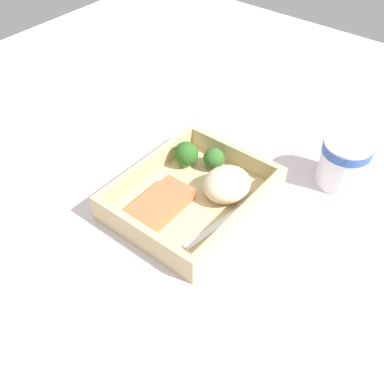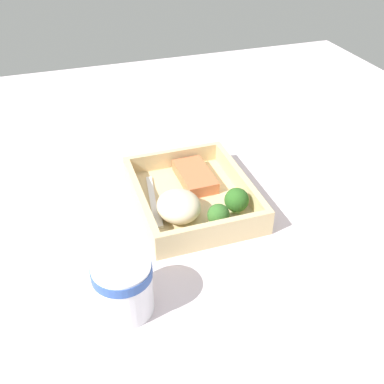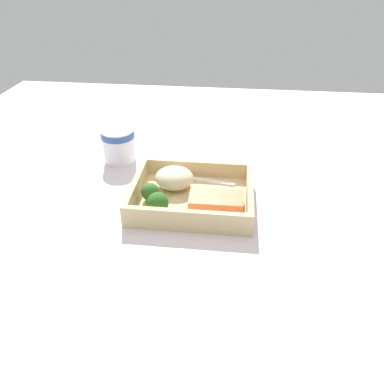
{
  "view_description": "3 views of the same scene",
  "coord_description": "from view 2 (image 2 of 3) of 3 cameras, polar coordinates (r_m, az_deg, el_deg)",
  "views": [
    {
      "loc": [
        -42.37,
        -33.85,
        54.42
      ],
      "look_at": [
        0.0,
        0.0,
        2.7
      ],
      "focal_mm": 42.0,
      "sensor_mm": 36.0,
      "label": 1
    },
    {
      "loc": [
        64.8,
        -21.63,
        51.79
      ],
      "look_at": [
        0.0,
        0.0,
        2.7
      ],
      "focal_mm": 42.0,
      "sensor_mm": 36.0,
      "label": 2
    },
    {
      "loc": [
        -7.53,
        66.91,
        47.14
      ],
      "look_at": [
        0.0,
        0.0,
        2.7
      ],
      "focal_mm": 35.0,
      "sensor_mm": 36.0,
      "label": 3
    }
  ],
  "objects": [
    {
      "name": "salmon_fillet",
      "position": [
        0.89,
        0.37,
        2.0
      ],
      "size": [
        11.35,
        6.16,
        2.33
      ],
      "primitive_type": "cube",
      "rotation": [
        0.0,
        0.0,
        0.02
      ],
      "color": "#DA6B42",
      "rests_on": "takeout_tray"
    },
    {
      "name": "ground_plane",
      "position": [
        0.86,
        0.0,
        -1.99
      ],
      "size": [
        160.0,
        160.0,
        2.0
      ],
      "primitive_type": "cube",
      "color": "silver"
    },
    {
      "name": "tray_rim",
      "position": [
        0.84,
        0.0,
        0.19
      ],
      "size": [
        25.84,
        20.93,
        3.69
      ],
      "color": "#D1B885",
      "rests_on": "takeout_tray"
    },
    {
      "name": "fork",
      "position": [
        0.84,
        -4.94,
        -1.55
      ],
      "size": [
        15.87,
        4.01,
        0.44
      ],
      "color": "white",
      "rests_on": "takeout_tray"
    },
    {
      "name": "takeout_tray",
      "position": [
        0.85,
        0.0,
        -1.14
      ],
      "size": [
        25.84,
        20.93,
        1.2
      ],
      "primitive_type": "cube",
      "color": "#D1B885",
      "rests_on": "ground_plane"
    },
    {
      "name": "mashed_potatoes",
      "position": [
        0.79,
        -1.69,
        -1.79
      ],
      "size": [
        8.64,
        7.78,
        4.74
      ],
      "primitive_type": "ellipsoid",
      "color": "beige",
      "rests_on": "takeout_tray"
    },
    {
      "name": "broccoli_floret_2",
      "position": [
        0.78,
        3.38,
        -2.94
      ],
      "size": [
        3.92,
        3.92,
        4.11
      ],
      "color": "#85AE63",
      "rests_on": "takeout_tray"
    },
    {
      "name": "paper_cup",
      "position": [
        0.65,
        -8.71,
        -11.57
      ],
      "size": [
        8.44,
        8.44,
        8.65
      ],
      "color": "white",
      "rests_on": "ground_plane"
    },
    {
      "name": "broccoli_floret_1",
      "position": [
        0.81,
        5.68,
        -1.05
      ],
      "size": [
        4.45,
        4.45,
        4.79
      ],
      "color": "#8AAE5F",
      "rests_on": "takeout_tray"
    }
  ]
}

